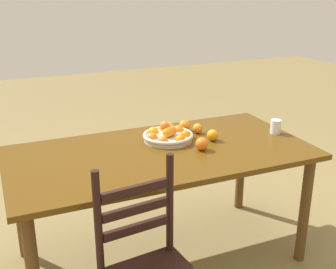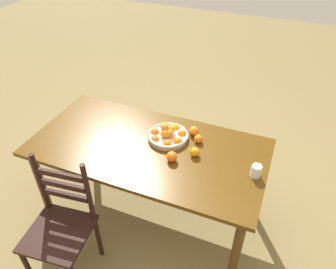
# 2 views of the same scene
# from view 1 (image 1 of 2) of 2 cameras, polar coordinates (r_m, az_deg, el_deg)

# --- Properties ---
(ground_plane) EXTENTS (12.00, 12.00, 0.00)m
(ground_plane) POSITION_cam_1_polar(r_m,az_deg,el_deg) (2.99, -0.88, -15.83)
(ground_plane) COLOR olive
(dining_table) EXTENTS (1.83, 0.92, 0.76)m
(dining_table) POSITION_cam_1_polar(r_m,az_deg,el_deg) (2.65, -0.96, -3.92)
(dining_table) COLOR #52350D
(dining_table) RESTS_ON ground
(fruit_bowl) EXTENTS (0.33, 0.33, 0.14)m
(fruit_bowl) POSITION_cam_1_polar(r_m,az_deg,el_deg) (2.77, 0.00, -0.08)
(fruit_bowl) COLOR beige
(fruit_bowl) RESTS_ON dining_table
(orange_loose_0) EXTENTS (0.08, 0.08, 0.08)m
(orange_loose_0) POSITION_cam_1_polar(r_m,az_deg,el_deg) (2.95, 2.18, 1.18)
(orange_loose_0) COLOR orange
(orange_loose_0) RESTS_ON dining_table
(orange_loose_1) EXTENTS (0.08, 0.08, 0.08)m
(orange_loose_1) POSITION_cam_1_polar(r_m,az_deg,el_deg) (2.63, 4.49, -1.23)
(orange_loose_1) COLOR orange
(orange_loose_1) RESTS_ON dining_table
(orange_loose_2) EXTENTS (0.07, 0.07, 0.07)m
(orange_loose_2) POSITION_cam_1_polar(r_m,az_deg,el_deg) (2.91, 3.93, 0.80)
(orange_loose_2) COLOR orange
(orange_loose_2) RESTS_ON dining_table
(orange_loose_3) EXTENTS (0.07, 0.07, 0.07)m
(orange_loose_3) POSITION_cam_1_polar(r_m,az_deg,el_deg) (2.78, 5.91, -0.09)
(orange_loose_3) COLOR orange
(orange_loose_3) RESTS_ON dining_table
(drinking_glass) EXTENTS (0.07, 0.07, 0.09)m
(drinking_glass) POSITION_cam_1_polar(r_m,az_deg,el_deg) (2.99, 14.04, 1.02)
(drinking_glass) COLOR silver
(drinking_glass) RESTS_ON dining_table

